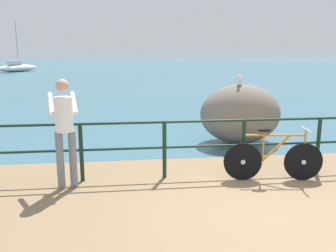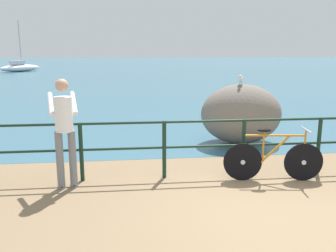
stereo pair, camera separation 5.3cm
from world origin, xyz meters
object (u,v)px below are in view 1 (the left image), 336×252
Objects in this scene: bicycle at (274,158)px; sailboat at (17,67)px; breakwater_boulder_main at (240,114)px; person_at_railing at (65,129)px; seagull at (240,79)px.

bicycle is 34.46m from sailboat.
breakwater_boulder_main is (0.22, 2.52, 0.32)m from bicycle.
bicycle is at bearing -104.04° from person_at_railing.
bicycle is at bearing -94.97° from breakwater_boulder_main.
seagull reaches higher than breakwater_boulder_main.
breakwater_boulder_main is at bearing 161.59° from seagull.
person_at_railing reaches higher than bicycle.
person_at_railing is at bearing -146.39° from breakwater_boulder_main.
sailboat is at bearing 114.43° from breakwater_boulder_main.
seagull is at bearing 93.58° from bicycle.
sailboat reaches higher than breakwater_boulder_main.
breakwater_boulder_main is at bearing -116.39° from sailboat.
breakwater_boulder_main reaches higher than bicycle.
seagull is at bearing -131.56° from breakwater_boulder_main.
sailboat is (-13.26, 29.43, -1.13)m from seagull.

